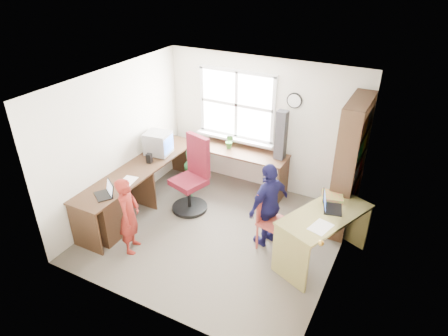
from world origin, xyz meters
name	(u,v)px	position (x,y,z in m)	size (l,w,h in m)	color
room	(220,163)	(0.01, 0.10, 1.22)	(3.64, 3.44, 2.44)	#4D463C
l_desk	(136,197)	(-1.31, -0.28, 0.46)	(2.38, 2.95, 0.75)	#3F2919
right_desk	(324,227)	(1.59, 0.17, 0.58)	(1.12, 1.52, 0.79)	olive
bookshelf	(349,169)	(1.65, 1.19, 1.00)	(0.30, 1.02, 2.10)	#3F2919
swivel_chair	(193,179)	(-0.70, 0.46, 0.56)	(0.75, 0.75, 1.30)	black
wooden_chair	(271,217)	(0.83, 0.11, 0.51)	(0.48, 0.48, 0.95)	#AD4339
crt_monitor	(158,143)	(-1.51, 0.66, 0.96)	(0.46, 0.42, 0.41)	gray
laptop_left	(106,192)	(-1.40, -0.80, 0.80)	(0.38, 0.37, 0.20)	black
laptop_right	(329,205)	(1.60, 0.31, 0.85)	(0.35, 0.39, 0.23)	black
speaker_a	(149,158)	(-1.45, 0.31, 0.83)	(0.10, 0.10, 0.17)	black
speaker_b	(165,148)	(-1.44, 0.76, 0.84)	(0.10, 0.10, 0.18)	black
cd_tower	(281,135)	(0.43, 1.49, 1.18)	(0.18, 0.16, 0.87)	black
game_box	(332,196)	(1.57, 0.59, 0.82)	(0.36, 0.36, 0.06)	red
paper_a	(128,181)	(-1.38, -0.33, 0.75)	(0.26, 0.34, 0.00)	silver
paper_b	(321,227)	(1.61, -0.16, 0.80)	(0.30, 0.37, 0.00)	silver
potted_plant	(230,142)	(-0.50, 1.42, 0.89)	(0.15, 0.12, 0.28)	#377F32
person_red	(129,216)	(-0.93, -0.89, 0.60)	(0.43, 0.29, 1.19)	maroon
person_green	(196,164)	(-0.91, 0.93, 0.57)	(0.56, 0.43, 1.14)	#296830
person_navy	(269,205)	(0.77, 0.19, 0.67)	(0.78, 0.33, 1.33)	#181646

